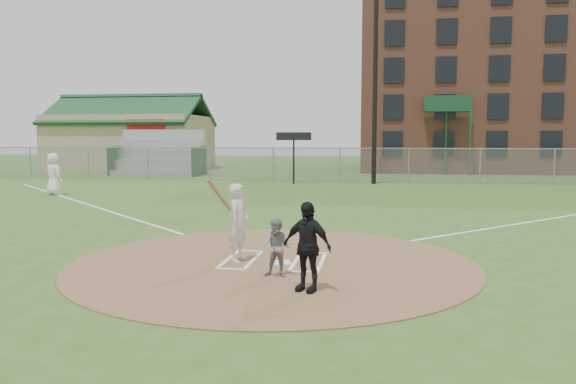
# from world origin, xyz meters

# --- Properties ---
(ground) EXTENTS (140.00, 140.00, 0.00)m
(ground) POSITION_xyz_m (0.00, 0.00, 0.00)
(ground) COLOR #31551D
(ground) RESTS_ON ground
(dirt_circle) EXTENTS (8.40, 8.40, 0.02)m
(dirt_circle) POSITION_xyz_m (0.00, 0.00, 0.01)
(dirt_circle) COLOR brown
(dirt_circle) RESTS_ON ground
(home_plate) EXTENTS (0.54, 0.54, 0.03)m
(home_plate) POSITION_xyz_m (0.15, -0.09, 0.03)
(home_plate) COLOR white
(home_plate) RESTS_ON dirt_circle
(foul_line_third) EXTENTS (17.04, 17.04, 0.01)m
(foul_line_third) POSITION_xyz_m (-9.00, 9.00, 0.01)
(foul_line_third) COLOR white
(foul_line_third) RESTS_ON ground
(catcher) EXTENTS (0.56, 0.46, 1.09)m
(catcher) POSITION_xyz_m (0.30, -1.18, 0.57)
(catcher) COLOR gray
(catcher) RESTS_ON dirt_circle
(umpire) EXTENTS (0.97, 0.69, 1.53)m
(umpire) POSITION_xyz_m (0.95, -2.07, 0.78)
(umpire) COLOR black
(umpire) RESTS_ON dirt_circle
(ondeck_player) EXTENTS (1.11, 0.98, 1.91)m
(ondeck_player) POSITION_xyz_m (-12.46, 12.32, 0.96)
(ondeck_player) COLOR white
(ondeck_player) RESTS_ON ground
(batters_boxes) EXTENTS (2.08, 1.88, 0.01)m
(batters_boxes) POSITION_xyz_m (0.00, 0.15, 0.03)
(batters_boxes) COLOR white
(batters_boxes) RESTS_ON dirt_circle
(batter_at_plate) EXTENTS (0.76, 0.99, 1.78)m
(batter_at_plate) POSITION_xyz_m (-0.74, -0.00, 0.84)
(batter_at_plate) COLOR silver
(batter_at_plate) RESTS_ON dirt_circle
(outfield_fence) EXTENTS (56.08, 0.08, 2.03)m
(outfield_fence) POSITION_xyz_m (0.00, 22.00, 1.02)
(outfield_fence) COLOR slate
(outfield_fence) RESTS_ON ground
(bleachers) EXTENTS (6.08, 3.20, 3.20)m
(bleachers) POSITION_xyz_m (-13.00, 26.20, 1.59)
(bleachers) COLOR #B7BABF
(bleachers) RESTS_ON ground
(clubhouse) EXTENTS (12.20, 8.71, 6.23)m
(clubhouse) POSITION_xyz_m (-18.00, 32.99, 2.39)
(clubhouse) COLOR tan
(clubhouse) RESTS_ON ground
(brick_warehouse) EXTENTS (30.00, 17.17, 15.00)m
(brick_warehouse) POSITION_xyz_m (16.00, 37.96, 7.50)
(brick_warehouse) COLOR brown
(brick_warehouse) RESTS_ON ground
(light_pole) EXTENTS (1.20, 0.30, 12.22)m
(light_pole) POSITION_xyz_m (2.00, 21.00, 6.61)
(light_pole) COLOR black
(light_pole) RESTS_ON ground
(scoreboard_sign) EXTENTS (2.00, 0.10, 2.93)m
(scoreboard_sign) POSITION_xyz_m (-2.50, 20.20, 2.39)
(scoreboard_sign) COLOR black
(scoreboard_sign) RESTS_ON ground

